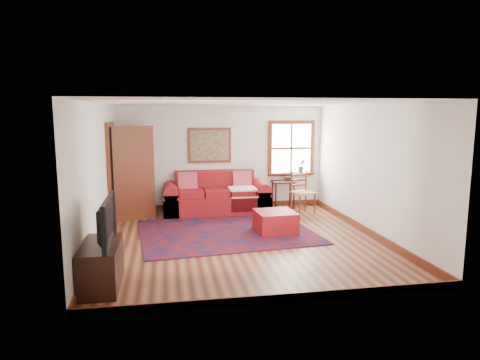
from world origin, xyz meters
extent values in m
plane|color=#442012|center=(0.00, 0.00, 0.00)|extent=(5.50, 5.50, 0.00)
cube|color=silver|center=(0.00, 2.75, 1.25)|extent=(5.00, 0.04, 2.50)
cube|color=silver|center=(0.00, -2.75, 1.25)|extent=(5.00, 0.04, 2.50)
cube|color=silver|center=(-2.50, 0.00, 1.25)|extent=(0.04, 5.50, 2.50)
cube|color=silver|center=(2.50, 0.00, 1.25)|extent=(0.04, 5.50, 2.50)
cube|color=white|center=(0.00, 0.00, 2.50)|extent=(5.00, 5.50, 0.04)
cube|color=maroon|center=(0.00, 2.73, 0.06)|extent=(5.00, 0.03, 0.12)
cube|color=maroon|center=(-2.48, 0.00, 0.06)|extent=(0.03, 5.50, 0.12)
cube|color=maroon|center=(2.48, 0.00, 0.06)|extent=(0.03, 5.50, 0.12)
cube|color=white|center=(1.75, 2.73, 1.45)|extent=(1.00, 0.02, 1.20)
cube|color=maroon|center=(1.75, 2.72, 2.09)|extent=(1.18, 0.06, 0.09)
cube|color=maroon|center=(1.75, 2.72, 0.80)|extent=(1.18, 0.06, 0.09)
cube|color=maroon|center=(1.21, 2.72, 1.45)|extent=(0.09, 0.06, 1.20)
cube|color=maroon|center=(2.29, 2.72, 1.45)|extent=(0.09, 0.06, 1.20)
cube|color=maroon|center=(1.75, 2.72, 1.45)|extent=(1.00, 0.04, 0.05)
cube|color=maroon|center=(1.75, 2.65, 0.83)|extent=(1.15, 0.20, 0.04)
imported|color=#2D6924|center=(2.00, 2.63, 1.01)|extent=(0.18, 0.15, 0.33)
cube|color=black|center=(-2.49, 1.60, 1.02)|extent=(0.02, 0.90, 2.05)
cube|color=maroon|center=(-2.46, 1.11, 1.02)|extent=(0.06, 0.09, 2.05)
cube|color=maroon|center=(-2.46, 2.10, 1.02)|extent=(0.06, 0.09, 2.05)
cube|color=maroon|center=(-2.46, 1.60, 2.09)|extent=(0.06, 1.08, 0.09)
cube|color=maroon|center=(-2.04, 1.90, 1.02)|extent=(0.86, 0.35, 2.05)
cube|color=silver|center=(-2.04, 1.90, 1.13)|extent=(0.56, 0.22, 1.33)
cube|color=maroon|center=(-0.30, 2.73, 1.55)|extent=(1.05, 0.04, 0.85)
cube|color=tan|center=(-0.30, 2.69, 1.55)|extent=(0.92, 0.03, 0.72)
cube|color=#5A0D0C|center=(-0.21, 0.52, 0.01)|extent=(3.56, 2.97, 0.02)
cube|color=maroon|center=(-0.20, 2.21, 0.21)|extent=(2.45, 1.01, 0.43)
cube|color=maroon|center=(-0.20, 2.58, 0.69)|extent=(1.91, 0.28, 0.53)
cube|color=maroon|center=(-1.26, 2.21, 0.27)|extent=(0.34, 1.01, 0.53)
cube|color=maroon|center=(0.85, 2.21, 0.27)|extent=(0.34, 1.01, 0.53)
cube|color=#E85A20|center=(-0.85, 2.41, 0.72)|extent=(0.45, 0.22, 0.46)
cube|color=#E85A20|center=(0.45, 2.41, 0.72)|extent=(0.45, 0.22, 0.46)
cube|color=silver|center=(0.39, 2.02, 0.59)|extent=(0.62, 0.56, 0.04)
cube|color=maroon|center=(0.74, 0.34, 0.21)|extent=(0.78, 0.78, 0.42)
cube|color=black|center=(1.49, 2.47, 0.65)|extent=(0.56, 0.42, 0.04)
cylinder|color=black|center=(1.26, 2.30, 0.31)|extent=(0.04, 0.04, 0.63)
cylinder|color=black|center=(1.72, 2.30, 0.31)|extent=(0.04, 0.04, 0.63)
cylinder|color=black|center=(1.26, 2.64, 0.31)|extent=(0.04, 0.04, 0.63)
cylinder|color=black|center=(1.72, 2.64, 0.31)|extent=(0.04, 0.04, 0.63)
cube|color=tan|center=(1.77, 1.78, 0.49)|extent=(0.56, 0.54, 0.04)
cylinder|color=maroon|center=(1.63, 1.55, 0.24)|extent=(0.04, 0.04, 0.47)
cylinder|color=maroon|center=(2.01, 1.65, 0.24)|extent=(0.04, 0.04, 0.47)
cylinder|color=maroon|center=(1.53, 1.92, 0.49)|extent=(0.04, 0.04, 0.99)
cylinder|color=maroon|center=(1.92, 2.02, 0.49)|extent=(0.04, 0.04, 0.99)
cube|color=maroon|center=(1.73, 1.97, 0.77)|extent=(0.40, 0.13, 0.30)
cube|color=black|center=(-2.24, -1.81, 0.30)|extent=(0.49, 1.08, 0.59)
imported|color=black|center=(-2.22, -1.84, 0.91)|extent=(0.14, 1.09, 0.63)
cylinder|color=silver|center=(-2.19, -1.39, 0.68)|extent=(0.12, 0.12, 0.18)
cylinder|color=#FFA53F|center=(-2.19, -1.39, 0.65)|extent=(0.07, 0.07, 0.12)
camera|label=1|loc=(-1.34, -7.57, 2.33)|focal=32.00mm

